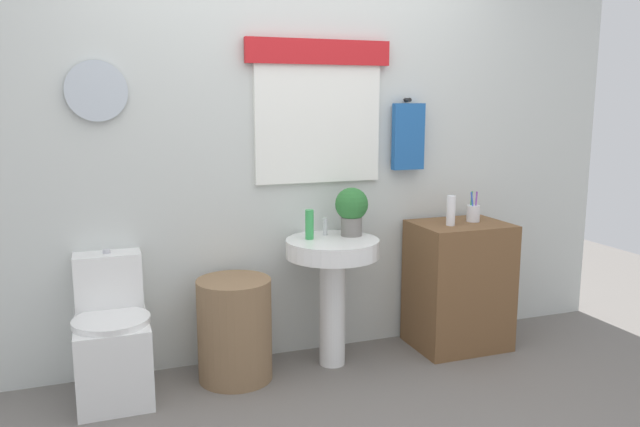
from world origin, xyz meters
The scene contains 10 objects.
back_wall centered at (0.00, 1.15, 1.30)m, with size 4.40×0.18×2.60m.
toilet centered at (-1.03, 0.88, 0.29)m, with size 0.38×0.51×0.74m.
laundry_hamper centered at (-0.40, 0.85, 0.28)m, with size 0.40×0.40×0.56m, color #846647.
pedestal_sink centered at (0.17, 0.85, 0.57)m, with size 0.53×0.53×0.74m.
faucet centered at (0.17, 0.97, 0.79)m, with size 0.03×0.03×0.10m, color silver.
wooden_cabinet centered at (1.01, 0.85, 0.39)m, with size 0.56×0.44×0.78m, color brown.
soap_bottle centered at (0.05, 0.90, 0.83)m, with size 0.05×0.05×0.17m, color green.
potted_plant centered at (0.31, 0.91, 0.90)m, with size 0.19×0.19×0.28m.
lotion_bottle centered at (0.91, 0.81, 0.87)m, with size 0.05×0.05×0.18m, color white.
toothbrush_cup centered at (1.11, 0.87, 0.83)m, with size 0.08×0.08×0.19m.
Camera 1 is at (-1.06, -2.35, 1.51)m, focal length 35.03 mm.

